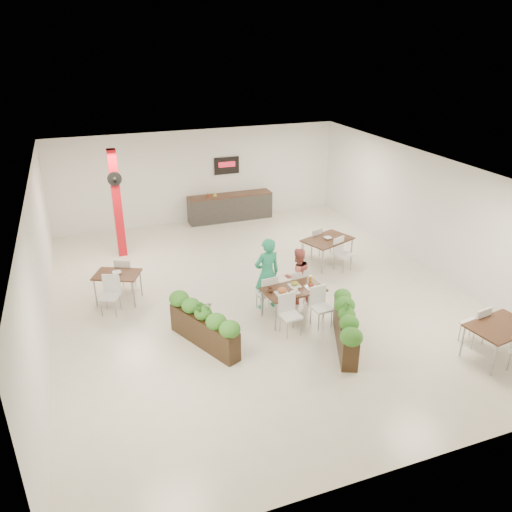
# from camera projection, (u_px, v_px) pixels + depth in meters

# --- Properties ---
(ground) EXTENTS (12.00, 12.00, 0.00)m
(ground) POSITION_uv_depth(u_px,v_px,m) (260.00, 294.00, 12.80)
(ground) COLOR beige
(ground) RESTS_ON ground
(room_shell) EXTENTS (10.10, 12.10, 3.22)m
(room_shell) POSITION_uv_depth(u_px,v_px,m) (260.00, 221.00, 11.99)
(room_shell) COLOR white
(room_shell) RESTS_ON ground
(red_column) EXTENTS (0.40, 0.41, 3.20)m
(red_column) POSITION_uv_depth(u_px,v_px,m) (117.00, 203.00, 14.44)
(red_column) COLOR red
(red_column) RESTS_ON ground
(service_counter) EXTENTS (3.00, 0.64, 2.20)m
(service_counter) POSITION_uv_depth(u_px,v_px,m) (230.00, 207.00, 17.76)
(service_counter) COLOR #2B2826
(service_counter) RESTS_ON ground
(main_table) EXTENTS (1.47, 1.73, 0.92)m
(main_table) POSITION_uv_depth(u_px,v_px,m) (293.00, 293.00, 11.52)
(main_table) COLOR #321E10
(main_table) RESTS_ON ground
(diner_man) EXTENTS (0.70, 0.49, 1.81)m
(diner_man) POSITION_uv_depth(u_px,v_px,m) (267.00, 274.00, 11.85)
(diner_man) COLOR #23996E
(diner_man) RESTS_ON ground
(diner_woman) EXTENTS (0.74, 0.61, 1.43)m
(diner_woman) POSITION_uv_depth(u_px,v_px,m) (297.00, 276.00, 12.17)
(diner_woman) COLOR #D1655D
(diner_woman) RESTS_ON ground
(planter_left) EXTENTS (1.11, 1.93, 1.08)m
(planter_left) POSITION_uv_depth(u_px,v_px,m) (204.00, 324.00, 10.52)
(planter_left) COLOR black
(planter_left) RESTS_ON ground
(planter_right) EXTENTS (1.07, 1.92, 1.07)m
(planter_right) POSITION_uv_depth(u_px,v_px,m) (346.00, 324.00, 10.52)
(planter_right) COLOR black
(planter_right) RESTS_ON ground
(side_table_a) EXTENTS (1.28, 1.65, 0.92)m
(side_table_a) POSITION_uv_depth(u_px,v_px,m) (117.00, 278.00, 12.25)
(side_table_a) COLOR #321E10
(side_table_a) RESTS_ON ground
(side_table_b) EXTENTS (1.60, 1.66, 0.92)m
(side_table_b) POSITION_uv_depth(u_px,v_px,m) (327.00, 242.00, 14.32)
(side_table_b) COLOR #321E10
(side_table_b) RESTS_ON ground
(side_table_c) EXTENTS (1.42, 1.66, 0.92)m
(side_table_c) POSITION_uv_depth(u_px,v_px,m) (500.00, 331.00, 10.07)
(side_table_c) COLOR #321E10
(side_table_c) RESTS_ON ground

